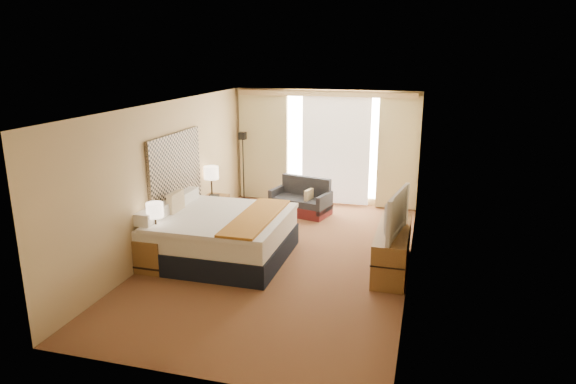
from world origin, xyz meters
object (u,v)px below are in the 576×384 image
(lamp_right, at_px, (211,173))
(television, at_px, (390,212))
(nightstand_right, at_px, (216,209))
(loveseat, at_px, (301,202))
(lamp_left, at_px, (155,211))
(bed, at_px, (219,235))
(nightstand_left, at_px, (154,254))
(media_dresser, at_px, (392,249))
(desk_chair, at_px, (396,224))
(floor_lamp, at_px, (243,153))

(lamp_right, height_order, television, television)
(nightstand_right, bearing_deg, loveseat, 33.44)
(lamp_left, bearing_deg, bed, 43.94)
(bed, height_order, lamp_left, lamp_left)
(lamp_right, bearing_deg, nightstand_left, -88.71)
(loveseat, bearing_deg, lamp_right, -132.95)
(nightstand_left, relative_size, loveseat, 0.40)
(television, bearing_deg, lamp_right, 74.70)
(loveseat, bearing_deg, nightstand_right, -132.71)
(television, bearing_deg, loveseat, 46.37)
(media_dresser, height_order, loveseat, loveseat)
(bed, height_order, desk_chair, bed)
(nightstand_left, bearing_deg, desk_chair, 29.94)
(lamp_left, height_order, lamp_right, lamp_right)
(loveseat, height_order, television, television)
(nightstand_left, xyz_separation_m, floor_lamp, (-0.00, 4.18, 0.87))
(nightstand_left, distance_m, desk_chair, 4.24)
(floor_lamp, distance_m, television, 4.99)
(media_dresser, distance_m, lamp_right, 4.07)
(media_dresser, relative_size, desk_chair, 1.90)
(nightstand_right, relative_size, desk_chair, 0.58)
(bed, bearing_deg, nightstand_left, -136.51)
(media_dresser, xyz_separation_m, bed, (-2.89, -0.28, 0.05))
(nightstand_left, height_order, lamp_left, lamp_left)
(media_dresser, distance_m, lamp_left, 3.84)
(media_dresser, xyz_separation_m, floor_lamp, (-3.70, 3.13, 0.80))
(media_dresser, bearing_deg, television, -100.28)
(media_dresser, bearing_deg, loveseat, 130.64)
(loveseat, xyz_separation_m, lamp_right, (-1.62, -1.06, 0.78))
(nightstand_right, distance_m, desk_chair, 3.69)
(nightstand_right, distance_m, lamp_left, 2.56)
(floor_lamp, bearing_deg, television, -42.97)
(desk_chair, relative_size, lamp_right, 1.51)
(nightstand_right, height_order, lamp_left, lamp_left)
(media_dresser, relative_size, floor_lamp, 1.11)
(bed, distance_m, lamp_right, 2.01)
(floor_lamp, bearing_deg, nightstand_right, -89.91)
(loveseat, xyz_separation_m, lamp_left, (-1.51, -3.50, 0.74))
(bed, relative_size, lamp_right, 3.60)
(lamp_left, height_order, television, television)
(media_dresser, relative_size, loveseat, 1.32)
(nightstand_right, relative_size, lamp_left, 0.96)
(nightstand_left, bearing_deg, loveseat, 66.09)
(loveseat, bearing_deg, lamp_left, -99.56)
(loveseat, bearing_deg, media_dresser, -35.51)
(nightstand_left, height_order, media_dresser, media_dresser)
(bed, distance_m, television, 2.91)
(floor_lamp, xyz_separation_m, lamp_left, (0.06, -4.14, -0.16))
(floor_lamp, relative_size, lamp_right, 2.59)
(nightstand_left, relative_size, floor_lamp, 0.34)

